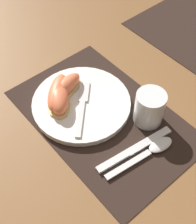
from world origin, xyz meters
The scene contains 10 objects.
ground_plane centered at (0.00, 0.00, 0.00)m, with size 3.00×3.00×0.00m, color brown.
placemat centered at (0.00, 0.00, 0.00)m, with size 0.47×0.30×0.00m.
plate centered at (-0.06, -0.02, 0.01)m, with size 0.26×0.26×0.02m.
juice_glass centered at (0.08, 0.08, 0.04)m, with size 0.07×0.07×0.09m.
knife centered at (0.12, -0.01, 0.01)m, with size 0.05×0.21×0.01m.
spoon centered at (0.15, 0.02, 0.01)m, with size 0.05×0.19×0.01m.
fork centered at (-0.05, -0.02, 0.02)m, with size 0.14×0.14×0.00m.
citrus_wedge_0 centered at (-0.11, -0.03, 0.04)m, with size 0.07×0.13×0.04m.
citrus_wedge_1 centered at (-0.11, -0.06, 0.04)m, with size 0.12×0.13×0.04m.
citrus_wedge_2 centered at (-0.09, -0.07, 0.04)m, with size 0.12×0.10×0.04m.
Camera 1 is at (0.36, -0.32, 0.63)m, focal length 50.00 mm.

